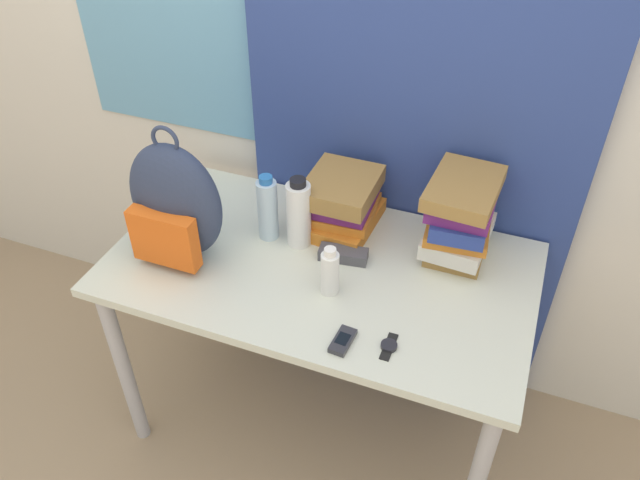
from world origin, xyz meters
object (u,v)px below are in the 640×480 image
object	(u,v)px
sunglasses_case	(343,254)
wristwatch	(389,346)
sunscreen_bottle	(330,272)
backpack	(175,205)
sports_bottle	(299,214)
book_stack_center	(461,217)
book_stack_left	(345,202)
water_bottle	(268,209)
cell_phone	(343,341)

from	to	relation	value
sunglasses_case	wristwatch	bearing A→B (deg)	-51.71
sunscreen_bottle	backpack	bearing A→B (deg)	-179.68
sports_bottle	sunglasses_case	xyz separation A→B (m)	(0.16, -0.03, -0.10)
backpack	book_stack_center	bearing A→B (deg)	21.45
book_stack_center	wristwatch	world-z (taller)	book_stack_center
book_stack_center	sunscreen_bottle	distance (m)	0.44
sunscreen_bottle	book_stack_left	bearing A→B (deg)	101.72
book_stack_left	book_stack_center	size ratio (longest dim) A/B	0.98
wristwatch	sunglasses_case	bearing A→B (deg)	128.29
book_stack_left	wristwatch	world-z (taller)	book_stack_left
water_bottle	sunscreen_bottle	bearing A→B (deg)	-32.32
book_stack_left	sunscreen_bottle	xyz separation A→B (m)	(0.06, -0.31, -0.02)
book_stack_left	sports_bottle	size ratio (longest dim) A/B	1.18
backpack	sports_bottle	xyz separation A→B (m)	(0.32, 0.18, -0.07)
sunglasses_case	sunscreen_bottle	bearing A→B (deg)	-85.86
sunglasses_case	cell_phone	bearing A→B (deg)	-70.79
backpack	sunscreen_bottle	xyz separation A→B (m)	(0.49, 0.00, -0.11)
book_stack_left	wristwatch	distance (m)	0.54
cell_phone	sunglasses_case	xyz separation A→B (m)	(-0.11, 0.32, 0.01)
book_stack_left	sunglasses_case	world-z (taller)	book_stack_left
sunglasses_case	book_stack_left	bearing A→B (deg)	108.54
cell_phone	sunscreen_bottle	bearing A→B (deg)	120.32
sunscreen_bottle	wristwatch	bearing A→B (deg)	-33.17
sunscreen_bottle	sports_bottle	bearing A→B (deg)	133.63
cell_phone	book_stack_center	bearing A→B (deg)	67.30
backpack	wristwatch	world-z (taller)	backpack
backpack	sports_bottle	distance (m)	0.37
book_stack_left	sports_bottle	bearing A→B (deg)	-128.69
cell_phone	wristwatch	xyz separation A→B (m)	(0.12, 0.03, -0.00)
sunscreen_bottle	sunglasses_case	world-z (taller)	sunscreen_bottle
sports_bottle	sunscreen_bottle	bearing A→B (deg)	-46.37
book_stack_left	water_bottle	distance (m)	0.25
wristwatch	book_stack_left	bearing A→B (deg)	122.25
sunscreen_bottle	wristwatch	distance (m)	0.27
water_bottle	book_stack_left	bearing A→B (deg)	32.90
book_stack_center	sunglasses_case	xyz separation A→B (m)	(-0.31, -0.16, -0.12)
backpack	sunscreen_bottle	size ratio (longest dim) A/B	2.76
book_stack_left	cell_phone	distance (m)	0.52
sports_bottle	cell_phone	world-z (taller)	sports_bottle
water_bottle	sports_bottle	size ratio (longest dim) A/B	0.95
cell_phone	backpack	bearing A→B (deg)	163.77
sports_bottle	sunscreen_bottle	world-z (taller)	sports_bottle
cell_phone	sports_bottle	bearing A→B (deg)	127.61
water_bottle	sunglasses_case	distance (m)	0.28
sports_bottle	backpack	bearing A→B (deg)	-150.69
book_stack_center	sunglasses_case	size ratio (longest dim) A/B	1.85
cell_phone	wristwatch	size ratio (longest dim) A/B	1.02
sports_bottle	sunscreen_bottle	distance (m)	0.25
backpack	book_stack_left	distance (m)	0.53
backpack	sports_bottle	bearing A→B (deg)	29.31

